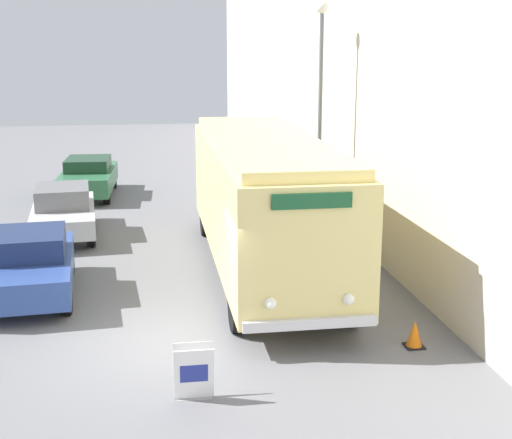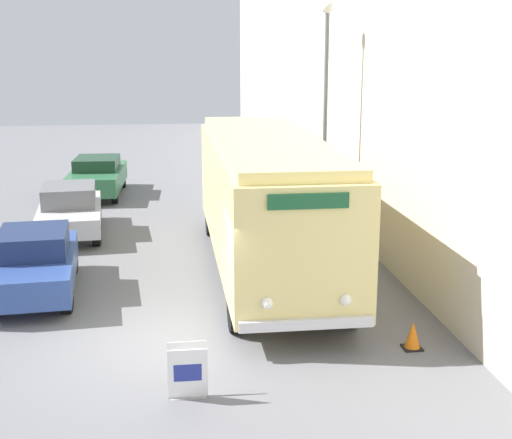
{
  "view_description": "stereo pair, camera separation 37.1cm",
  "coord_description": "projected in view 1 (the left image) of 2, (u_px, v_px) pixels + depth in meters",
  "views": [
    {
      "loc": [
        -0.35,
        -12.83,
        5.67
      ],
      "look_at": [
        1.9,
        1.83,
        2.02
      ],
      "focal_mm": 50.0,
      "sensor_mm": 36.0,
      "label": 1
    },
    {
      "loc": [
        0.02,
        -12.88,
        5.67
      ],
      "look_at": [
        1.9,
        1.83,
        2.02
      ],
      "focal_mm": 50.0,
      "sensor_mm": 36.0,
      "label": 2
    }
  ],
  "objects": [
    {
      "name": "streetlamp",
      "position": [
        320.0,
        89.0,
        20.49
      ],
      "size": [
        0.36,
        0.36,
        6.86
      ],
      "color": "#595E60",
      "rests_on": "ground_plane"
    },
    {
      "name": "vintage_bus",
      "position": [
        264.0,
        196.0,
        17.86
      ],
      "size": [
        2.66,
        10.56,
        3.46
      ],
      "color": "black",
      "rests_on": "ground_plane"
    },
    {
      "name": "parked_car_near",
      "position": [
        32.0,
        264.0,
        16.36
      ],
      "size": [
        2.1,
        4.29,
        1.51
      ],
      "rotation": [
        0.0,
        0.0,
        0.08
      ],
      "color": "black",
      "rests_on": "ground_plane"
    },
    {
      "name": "sign_board",
      "position": [
        194.0,
        373.0,
        11.64
      ],
      "size": [
        0.65,
        0.35,
        0.92
      ],
      "color": "gray",
      "rests_on": "ground_plane"
    },
    {
      "name": "building_wall_right",
      "position": [
        336.0,
        84.0,
        23.11
      ],
      "size": [
        0.3,
        60.0,
        8.86
      ],
      "color": "beige",
      "rests_on": "ground_plane"
    },
    {
      "name": "parked_car_far",
      "position": [
        88.0,
        177.0,
        27.21
      ],
      "size": [
        2.06,
        4.5,
        1.46
      ],
      "rotation": [
        0.0,
        0.0,
        -0.04
      ],
      "color": "black",
      "rests_on": "ground_plane"
    },
    {
      "name": "traffic_cone",
      "position": [
        415.0,
        334.0,
        13.67
      ],
      "size": [
        0.36,
        0.36,
        0.55
      ],
      "color": "black",
      "rests_on": "ground_plane"
    },
    {
      "name": "parked_car_mid",
      "position": [
        63.0,
        211.0,
        21.54
      ],
      "size": [
        2.16,
        4.38,
        1.52
      ],
      "rotation": [
        0.0,
        0.0,
        0.08
      ],
      "color": "black",
      "rests_on": "ground_plane"
    },
    {
      "name": "ground_plane",
      "position": [
        173.0,
        347.0,
        13.72
      ],
      "size": [
        80.0,
        80.0,
        0.0
      ],
      "primitive_type": "plane",
      "color": "slate"
    }
  ]
}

